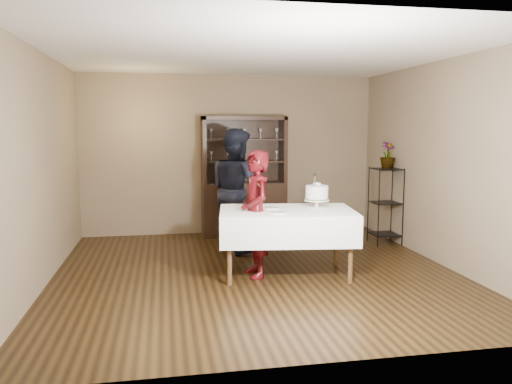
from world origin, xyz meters
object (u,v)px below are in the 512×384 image
(woman, at_px, (256,214))
(potted_plant, at_px, (388,155))
(plant_etagere, at_px, (385,203))
(cake, at_px, (317,194))
(china_hutch, at_px, (244,196))
(cake_table, at_px, (287,225))
(man, at_px, (236,190))

(woman, relative_size, potted_plant, 3.80)
(potted_plant, bearing_deg, plant_etagere, -127.30)
(woman, height_order, cake, woman)
(china_hutch, xyz_separation_m, woman, (-0.23, -2.39, 0.11))
(cake_table, xyz_separation_m, potted_plant, (1.95, 1.39, 0.77))
(cake, bearing_deg, man, 124.31)
(potted_plant, bearing_deg, cake, -139.98)
(plant_etagere, height_order, potted_plant, potted_plant)
(man, bearing_deg, cake, -171.24)
(china_hutch, bearing_deg, woman, -95.53)
(plant_etagere, xyz_separation_m, woman, (-2.31, -1.34, 0.13))
(cake_table, xyz_separation_m, woman, (-0.38, 0.02, 0.15))
(china_hutch, relative_size, cake, 4.55)
(cake, bearing_deg, plant_etagere, 39.73)
(plant_etagere, relative_size, man, 0.66)
(plant_etagere, xyz_separation_m, cake_table, (-1.93, -1.35, -0.02))
(cake, distance_m, potted_plant, 2.06)
(plant_etagere, bearing_deg, cake, -140.27)
(china_hutch, height_order, woman, china_hutch)
(potted_plant, bearing_deg, woman, -149.60)
(plant_etagere, distance_m, cake, 2.00)
(cake_table, relative_size, woman, 1.13)
(cake, xyz_separation_m, potted_plant, (1.55, 1.30, 0.40))
(china_hutch, xyz_separation_m, potted_plant, (2.11, -1.02, 0.73))
(china_hutch, relative_size, man, 1.10)
(plant_etagere, xyz_separation_m, potted_plant, (0.03, 0.04, 0.74))
(woman, xyz_separation_m, potted_plant, (2.34, 1.37, 0.61))
(cake_table, height_order, potted_plant, potted_plant)
(plant_etagere, distance_m, woman, 2.67)
(cake, bearing_deg, china_hutch, 103.63)
(plant_etagere, bearing_deg, china_hutch, 153.17)
(plant_etagere, distance_m, cake_table, 2.36)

